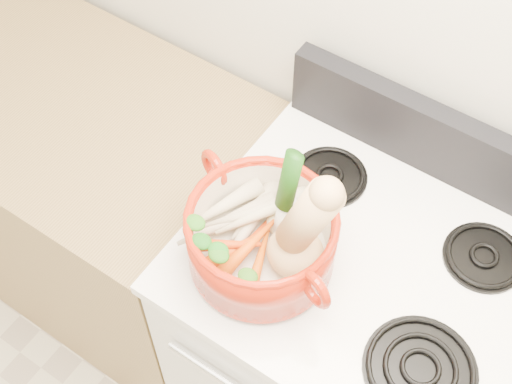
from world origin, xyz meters
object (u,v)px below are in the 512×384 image
Objects in this scene: stove_body at (348,352)px; squash at (298,226)px; leek at (285,200)px; dutch_oven at (262,238)px.

stove_body is 3.11× the size of squash.
squash is 1.13× the size of leek.
dutch_oven is 1.03× the size of squash.
leek is (-0.06, 0.05, -0.02)m from squash.
stove_body is 0.70m from leek.
dutch_oven is at bearing 179.59° from squash.
squash is 0.08m from leek.
dutch_oven is 0.10m from leek.
stove_body is at bearing 33.72° from leek.
dutch_oven is at bearing -97.90° from leek.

